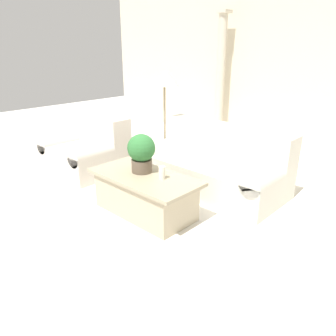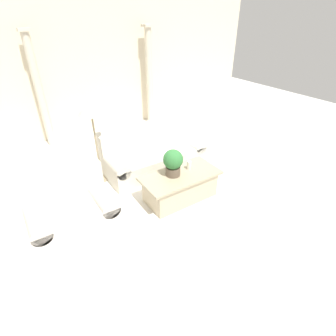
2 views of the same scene
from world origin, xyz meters
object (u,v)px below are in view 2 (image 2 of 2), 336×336
at_px(sofa_long, 152,152).
at_px(potted_plant, 173,162).
at_px(floor_lamp, 91,114).
at_px(loveseat, 69,206).
at_px(coffee_table, 180,186).

relative_size(sofa_long, potted_plant, 4.37).
bearing_deg(potted_plant, floor_lamp, 123.59).
relative_size(loveseat, coffee_table, 0.90).
xyz_separation_m(coffee_table, potted_plant, (-0.11, 0.06, 0.50)).
xyz_separation_m(loveseat, potted_plant, (1.70, -0.34, 0.40)).
distance_m(sofa_long, loveseat, 2.12).
bearing_deg(floor_lamp, potted_plant, -56.41).
distance_m(loveseat, coffee_table, 1.86).
height_order(loveseat, potted_plant, potted_plant).
bearing_deg(potted_plant, sofa_long, 77.87).
height_order(loveseat, floor_lamp, floor_lamp).
height_order(sofa_long, floor_lamp, floor_lamp).
height_order(sofa_long, loveseat, same).
height_order(loveseat, coffee_table, loveseat).
bearing_deg(floor_lamp, sofa_long, -5.95).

